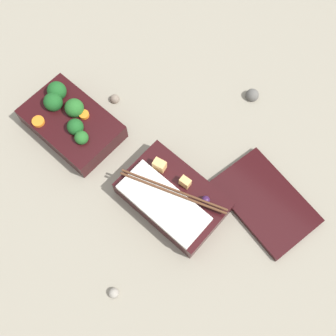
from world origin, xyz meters
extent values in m
plane|color=gray|center=(0.00, 0.00, 0.00)|extent=(3.00, 3.00, 0.00)
cube|color=black|center=(-0.13, -0.01, 0.02)|extent=(0.21, 0.14, 0.05)
sphere|color=#19511E|center=(-0.20, 0.02, 0.06)|extent=(0.04, 0.04, 0.04)
sphere|color=#19511E|center=(-0.10, -0.02, 0.05)|extent=(0.04, 0.04, 0.04)
sphere|color=#236023|center=(-0.14, 0.01, 0.06)|extent=(0.04, 0.04, 0.04)
sphere|color=#19511E|center=(-0.19, -0.01, 0.06)|extent=(0.04, 0.04, 0.04)
sphere|color=#236023|center=(-0.08, -0.03, 0.05)|extent=(0.03, 0.03, 0.03)
cylinder|color=orange|center=(-0.18, -0.06, 0.05)|extent=(0.03, 0.03, 0.01)
cylinder|color=orange|center=(-0.12, 0.02, 0.05)|extent=(0.03, 0.03, 0.01)
cube|color=black|center=(0.15, 0.01, 0.02)|extent=(0.21, 0.14, 0.05)
cube|color=white|center=(0.15, -0.02, 0.05)|extent=(0.19, 0.08, 0.01)
cube|color=#EAB266|center=(0.09, 0.04, 0.06)|extent=(0.03, 0.02, 0.03)
cube|color=#EAB266|center=(0.15, 0.04, 0.06)|extent=(0.02, 0.02, 0.02)
sphere|color=#381942|center=(0.21, 0.04, 0.05)|extent=(0.02, 0.02, 0.02)
cylinder|color=#56331E|center=(0.15, 0.01, 0.06)|extent=(0.21, 0.08, 0.01)
cylinder|color=#56331E|center=(0.15, 0.02, 0.06)|extent=(0.21, 0.08, 0.01)
cube|color=black|center=(0.30, 0.14, 0.01)|extent=(0.23, 0.17, 0.01)
sphere|color=gray|center=(0.19, -0.21, 0.01)|extent=(0.02, 0.02, 0.02)
sphere|color=#7A6B5B|center=(-0.12, 0.11, 0.01)|extent=(0.02, 0.02, 0.02)
sphere|color=#595651|center=(0.12, 0.33, 0.01)|extent=(0.03, 0.03, 0.03)
camera|label=1|loc=(0.31, -0.19, 0.80)|focal=42.00mm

